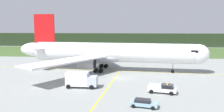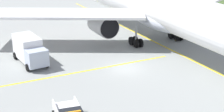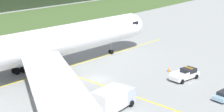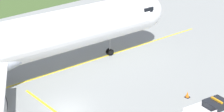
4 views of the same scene
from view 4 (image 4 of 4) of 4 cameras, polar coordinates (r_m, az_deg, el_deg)
ground at (r=40.30m, az=-6.63°, el=-7.98°), size 320.00×320.00×0.00m
taxiway_centerline_main at (r=45.78m, az=-16.67°, el=-4.92°), size 70.09×7.47×0.01m
ops_pickup_truck at (r=39.24m, az=14.70°, el=-8.00°), size 5.80×3.38×1.94m
apron_cone at (r=42.96m, az=11.36°, el=-5.75°), size 0.55×0.55×0.69m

